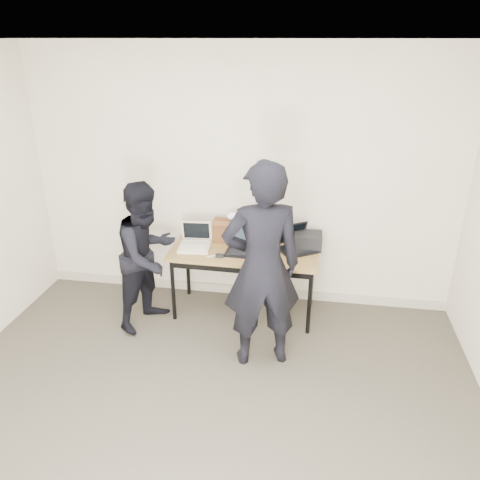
% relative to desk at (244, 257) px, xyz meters
% --- Properties ---
extents(room, '(4.60, 4.60, 2.80)m').
position_rel_desk_xyz_m(room, '(-0.10, -1.85, 0.69)').
color(room, '#433D33').
rests_on(room, ground).
extents(desk, '(1.51, 0.68, 0.72)m').
position_rel_desk_xyz_m(desk, '(0.00, 0.00, 0.00)').
color(desk, olive).
rests_on(desk, ground).
extents(laptop_beige, '(0.34, 0.33, 0.25)m').
position_rel_desk_xyz_m(laptop_beige, '(-0.51, 0.01, 0.11)').
color(laptop_beige, beige).
rests_on(laptop_beige, desk).
extents(laptop_center, '(0.34, 0.33, 0.25)m').
position_rel_desk_xyz_m(laptop_center, '(-0.01, 0.01, 0.12)').
color(laptop_center, black).
rests_on(laptop_center, desk).
extents(laptop_right, '(0.47, 0.47, 0.26)m').
position_rel_desk_xyz_m(laptop_right, '(0.51, 0.14, 0.12)').
color(laptop_right, black).
rests_on(laptop_right, desk).
extents(leather_satchel, '(0.36, 0.18, 0.25)m').
position_rel_desk_xyz_m(leather_satchel, '(-0.18, 0.23, 0.19)').
color(leather_satchel, '#583217').
rests_on(leather_satchel, desk).
extents(tissue, '(0.14, 0.10, 0.08)m').
position_rel_desk_xyz_m(tissue, '(-0.15, 0.23, 0.34)').
color(tissue, white).
rests_on(tissue, leather_satchel).
extents(equipment_box, '(0.29, 0.24, 0.16)m').
position_rel_desk_xyz_m(equipment_box, '(0.63, 0.19, 0.14)').
color(equipment_box, black).
rests_on(equipment_box, desk).
extents(power_brick, '(0.08, 0.06, 0.03)m').
position_rel_desk_xyz_m(power_brick, '(-0.22, -0.17, 0.07)').
color(power_brick, black).
rests_on(power_brick, desk).
extents(cables, '(0.93, 0.45, 0.01)m').
position_rel_desk_xyz_m(cables, '(0.12, 0.01, 0.06)').
color(cables, silver).
rests_on(cables, desk).
extents(person_typist, '(0.78, 0.63, 1.86)m').
position_rel_desk_xyz_m(person_typist, '(0.27, -0.74, 0.27)').
color(person_typist, black).
rests_on(person_typist, ground).
extents(person_observer, '(0.82, 0.90, 1.49)m').
position_rel_desk_xyz_m(person_observer, '(-0.91, -0.30, 0.09)').
color(person_observer, black).
rests_on(person_observer, ground).
extents(baseboard, '(4.50, 0.03, 0.10)m').
position_rel_desk_xyz_m(baseboard, '(-0.10, 0.39, -0.61)').
color(baseboard, '#AFA891').
rests_on(baseboard, ground).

